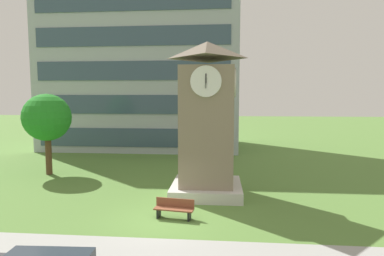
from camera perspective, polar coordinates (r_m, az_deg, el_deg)
The scene contains 6 objects.
ground_plane at distance 14.82m, azimuth -5.49°, elevation -16.16°, with size 160.00×160.00×0.00m, color #567F38.
kerb_strip at distance 12.44m, azimuth -7.86°, elevation -20.59°, with size 120.00×1.60×0.01m, color #9E9E99.
office_building at distance 36.02m, azimuth -8.63°, elevation 12.05°, with size 20.28×10.18×19.20m.
clock_tower at distance 17.72m, azimuth 2.71°, elevation -0.09°, with size 3.89×3.89×8.51m.
park_bench at distance 14.82m, azimuth -3.22°, elevation -14.24°, with size 1.85×0.74×0.88m.
tree_by_building at distance 24.48m, azimuth -24.64°, elevation 1.66°, with size 3.31×3.31×5.73m.
Camera 1 is at (2.55, -13.53, 5.47)m, focal length 29.64 mm.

